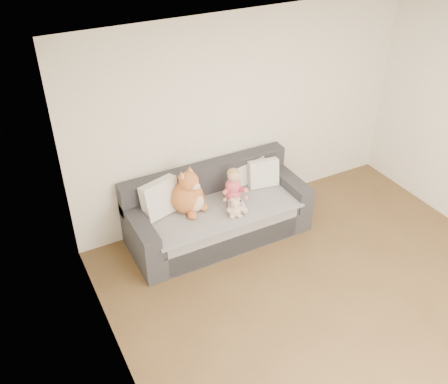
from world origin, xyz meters
name	(u,v)px	position (x,y,z in m)	size (l,w,h in m)	color
room_shell	(355,203)	(0.00, 0.42, 1.30)	(5.00, 5.00, 5.00)	brown
sofa	(217,214)	(-0.61, 2.06, 0.31)	(2.20, 0.94, 0.85)	#28292D
cushion_left	(160,198)	(-1.28, 2.19, 0.68)	(0.50, 0.33, 0.44)	silver
cushion_right_back	(249,170)	(-0.01, 2.31, 0.65)	(0.39, 0.19, 0.37)	silver
cushion_right_front	(263,173)	(0.10, 2.15, 0.65)	(0.41, 0.24, 0.37)	silver
toddler	(234,189)	(-0.40, 2.00, 0.66)	(0.31, 0.45, 0.44)	#E8517B
plush_cat	(189,195)	(-0.96, 2.09, 0.69)	(0.47, 0.48, 0.59)	#B57128
teddy_bear	(235,209)	(-0.53, 1.73, 0.58)	(0.20, 0.16, 0.26)	tan
plush_cow	(236,205)	(-0.47, 1.84, 0.54)	(0.13, 0.20, 0.16)	white
sippy_cup	(233,207)	(-0.50, 1.83, 0.53)	(0.10, 0.07, 0.11)	#6D348F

